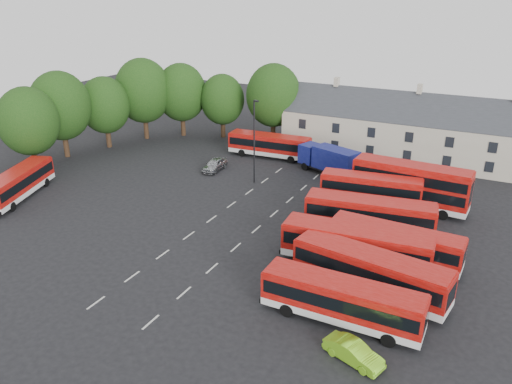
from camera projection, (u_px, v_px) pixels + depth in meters
ground at (201, 227)px, 47.95m from camera, size 140.00×140.00×0.00m
lane_markings at (233, 224)px, 48.54m from camera, size 5.15×33.80×0.01m
treeline at (150, 100)px, 70.10m from camera, size 29.92×32.59×12.01m
terrace_houses at (414, 132)px, 65.29m from camera, size 35.70×7.13×10.06m
bus_row_a at (342, 298)px, 33.69m from camera, size 11.05×2.62×3.12m
bus_row_b at (370, 270)px, 36.88m from camera, size 12.05×4.45×3.33m
bus_row_c at (356, 244)px, 40.45m from camera, size 12.20×3.76×3.40m
bus_row_d at (395, 241)px, 41.31m from camera, size 10.96×2.98×3.07m
bus_row_e at (370, 213)px, 46.18m from camera, size 12.07×4.39×3.34m
bus_dd_south at (370, 192)px, 50.05m from camera, size 10.09×3.55×4.05m
bus_dd_north at (410, 183)px, 51.15m from camera, size 11.83×3.34×4.80m
bus_west at (18, 182)px, 53.96m from camera, size 6.14×11.04×3.07m
bus_north at (269, 144)px, 66.96m from camera, size 11.23×3.22×3.14m
box_truck at (329, 159)px, 60.93m from camera, size 8.19×4.90×3.42m
silver_car at (215, 165)px, 62.52m from camera, size 2.00×4.49×1.50m
lime_car at (354, 352)px, 30.54m from camera, size 4.11×2.51×1.28m
lamppost at (254, 140)px, 56.93m from camera, size 0.68×0.39×9.81m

